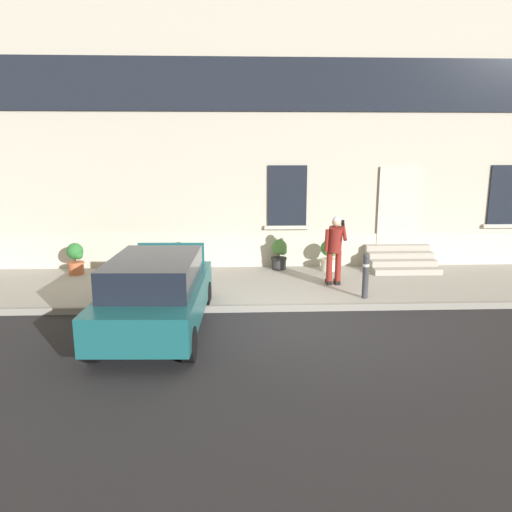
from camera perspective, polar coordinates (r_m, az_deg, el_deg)
The scene contains 13 objects.
ground_plane at distance 9.85m, azimuth 4.75°, elevation -8.20°, with size 80.00×80.00×0.00m, color #232326.
sidewalk at distance 12.48m, azimuth 3.17°, elevation -3.41°, with size 24.00×3.60×0.15m, color #99968E.
curb_edge at distance 10.71m, azimuth 4.13°, elevation -6.08°, with size 24.00×0.12×0.15m, color gray.
building_facade at distance 14.50m, azimuth 2.40°, elevation 13.37°, with size 24.00×1.52×7.50m.
entrance_stoop at distance 14.40m, azimuth 16.56°, elevation -0.50°, with size 1.85×1.28×0.64m.
hatchback_car_teal at distance 9.49m, azimuth -11.62°, elevation -4.21°, with size 1.92×4.13×1.50m.
bollard_near_person at distance 11.24m, azimuth 12.77°, elevation -2.08°, with size 0.15×0.15×1.04m.
bollard_far_left at distance 10.93m, azimuth -9.15°, elevation -2.34°, with size 0.15×0.15×1.04m.
person_on_phone at distance 12.09m, azimuth 9.25°, elevation 1.16°, with size 0.51×0.52×1.74m.
planter_terracotta at distance 14.02m, azimuth -20.44°, elevation -0.20°, with size 0.44×0.44×0.86m.
planter_olive at distance 13.44m, azimuth -9.04°, elevation -0.08°, with size 0.44×0.44×0.86m.
planter_charcoal at distance 13.72m, azimuth 2.76°, elevation 0.31°, with size 0.44×0.44×0.86m.
planter_cream at distance 13.69m, azimuth 8.53°, elevation 0.16°, with size 0.44×0.44×0.86m.
Camera 1 is at (-1.20, -9.16, 3.42)m, focal length 34.03 mm.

